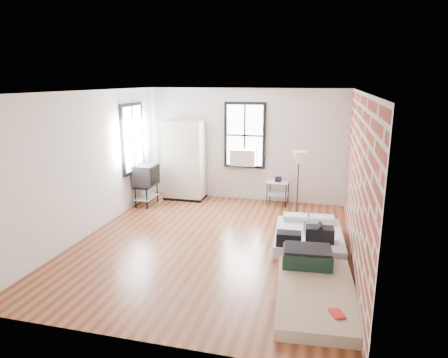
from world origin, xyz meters
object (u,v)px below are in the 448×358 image
(tv_stand, at_px, (146,176))
(floor_lamp, at_px, (299,162))
(wardrobe, at_px, (185,161))
(mattress_bare, at_px, (314,284))
(side_table, at_px, (278,186))
(mattress_main, at_px, (308,236))

(tv_stand, bearing_deg, floor_lamp, -2.02)
(wardrobe, xyz_separation_m, floor_lamp, (2.92, -0.92, 0.29))
(mattress_bare, xyz_separation_m, floor_lamp, (-0.48, 3.10, 1.16))
(wardrobe, xyz_separation_m, tv_stand, (-0.73, -0.75, -0.28))
(mattress_bare, xyz_separation_m, wardrobe, (-3.40, 4.02, 0.87))
(wardrobe, height_order, side_table, wardrobe)
(mattress_bare, bearing_deg, side_table, 99.18)
(wardrobe, relative_size, tv_stand, 2.00)
(wardrobe, bearing_deg, mattress_bare, -50.24)
(mattress_main, distance_m, mattress_bare, 1.80)
(wardrobe, relative_size, side_table, 2.91)
(mattress_main, height_order, tv_stand, tv_stand)
(wardrobe, bearing_deg, tv_stand, -134.44)
(tv_stand, bearing_deg, mattress_bare, -37.76)
(floor_lamp, bearing_deg, mattress_main, -76.29)
(mattress_main, xyz_separation_m, tv_stand, (-3.96, 1.47, 0.57))
(floor_lamp, distance_m, tv_stand, 3.69)
(side_table, bearing_deg, wardrobe, -178.32)
(mattress_main, relative_size, floor_lamp, 1.15)
(mattress_main, bearing_deg, wardrobe, 142.10)
(side_table, height_order, floor_lamp, floor_lamp)
(mattress_main, xyz_separation_m, side_table, (-0.85, 2.29, 0.32))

